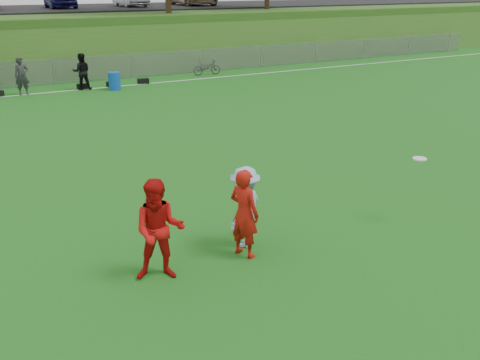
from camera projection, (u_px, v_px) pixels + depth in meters
ground at (256, 251)px, 10.24m from camera, size 120.00×120.00×0.00m
sideline_far at (63, 91)px, 25.05m from camera, size 60.00×0.10×0.01m
fence at (53, 71)px, 26.47m from camera, size 58.00×0.06×1.30m
berm at (20, 35)px, 35.22m from camera, size 120.00×18.00×3.00m
parking_lot at (12, 9)px, 36.32m from camera, size 120.00×12.00×0.10m
gear_bags at (86, 86)px, 25.59m from camera, size 7.39×0.46×0.26m
player_red_left at (244, 213)px, 9.80m from camera, size 0.62×0.73×1.70m
player_red_center at (159, 230)px, 9.01m from camera, size 1.08×0.97×1.81m
player_blue at (245, 207)px, 10.20m from camera, size 1.18×1.11×1.60m
frisbee at (420, 159)px, 11.05m from camera, size 0.29×0.29×0.03m
recycling_bin at (114, 81)px, 25.26m from camera, size 0.65×0.65×0.83m
bicycle at (207, 67)px, 29.29m from camera, size 1.59×0.67×0.81m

